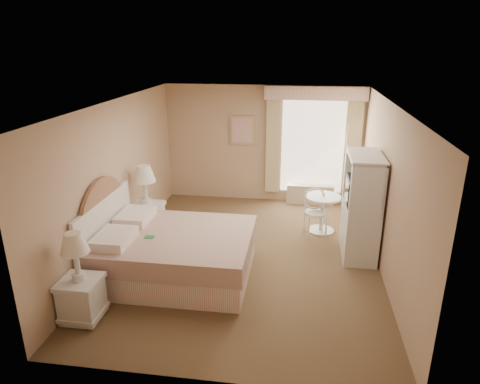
% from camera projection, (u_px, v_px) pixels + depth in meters
% --- Properties ---
extents(room, '(4.21, 5.51, 2.51)m').
position_uv_depth(room, '(247.00, 185.00, 6.61)').
color(room, brown).
rests_on(room, ground).
extents(window, '(2.05, 0.22, 2.51)m').
position_uv_depth(window, '(313.00, 143.00, 8.91)').
color(window, white).
rests_on(window, room).
extents(framed_art, '(0.52, 0.04, 0.62)m').
position_uv_depth(framed_art, '(242.00, 130.00, 9.10)').
color(framed_art, tan).
rests_on(framed_art, room).
extents(bed, '(2.29, 1.81, 1.60)m').
position_uv_depth(bed, '(167.00, 251.00, 6.38)').
color(bed, tan).
rests_on(bed, room).
extents(nightstand_near, '(0.49, 0.49, 1.18)m').
position_uv_depth(nightstand_near, '(80.00, 288.00, 5.32)').
color(nightstand_near, white).
rests_on(nightstand_near, room).
extents(nightstand_far, '(0.55, 0.55, 1.33)m').
position_uv_depth(nightstand_far, '(147.00, 212.00, 7.54)').
color(nightstand_far, white).
rests_on(nightstand_far, room).
extents(round_table, '(0.65, 0.65, 0.69)m').
position_uv_depth(round_table, '(322.00, 208.00, 7.83)').
color(round_table, white).
rests_on(round_table, room).
extents(cafe_chair, '(0.50, 0.50, 0.85)m').
position_uv_depth(cafe_chair, '(315.00, 208.00, 7.73)').
color(cafe_chair, white).
rests_on(cafe_chair, room).
extents(armoire, '(0.51, 1.02, 1.70)m').
position_uv_depth(armoire, '(361.00, 214.00, 6.90)').
color(armoire, white).
rests_on(armoire, room).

